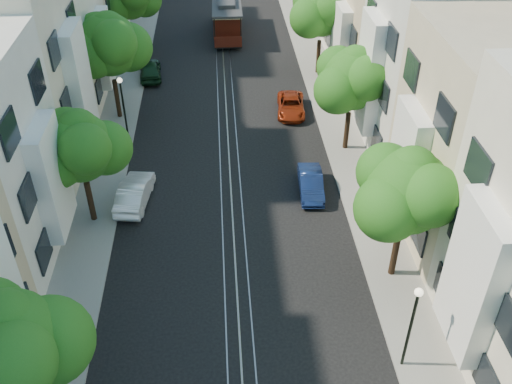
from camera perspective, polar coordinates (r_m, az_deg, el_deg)
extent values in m
plane|color=black|center=(42.03, -3.08, 9.78)|extent=(200.00, 200.00, 0.00)
cube|color=gray|center=(42.70, 6.84, 10.10)|extent=(2.50, 80.00, 0.12)
cube|color=gray|center=(42.56, -13.02, 9.31)|extent=(2.50, 80.00, 0.12)
cube|color=gray|center=(42.03, -3.84, 9.76)|extent=(0.06, 80.00, 0.02)
cube|color=gray|center=(42.03, -3.08, 9.79)|extent=(0.06, 80.00, 0.02)
cube|color=gray|center=(42.04, -2.32, 9.82)|extent=(0.06, 80.00, 0.02)
cube|color=tan|center=(42.03, -3.08, 9.78)|extent=(0.08, 80.00, 0.01)
cube|color=white|center=(21.47, 21.04, -8.17)|extent=(0.90, 3.04, 6.05)
cube|color=beige|center=(28.47, 22.49, 4.35)|extent=(7.00, 8.00, 10.00)
cube|color=white|center=(27.46, 14.94, 2.84)|extent=(0.90, 3.04, 5.50)
cube|color=silver|center=(34.54, 17.82, 12.90)|extent=(7.00, 8.00, 12.00)
cube|color=white|center=(33.75, 11.36, 11.59)|extent=(0.90, 3.04, 6.60)
cube|color=#C6B28C|center=(42.08, 13.90, 15.51)|extent=(7.00, 8.00, 9.00)
cube|color=white|center=(41.38, 8.55, 14.72)|extent=(0.90, 3.04, 4.95)
cube|color=white|center=(27.26, -19.93, 1.28)|extent=(0.90, 3.04, 5.39)
cube|color=beige|center=(34.31, -23.90, 11.12)|extent=(7.00, 8.00, 11.76)
cube|color=white|center=(33.60, -17.34, 10.32)|extent=(0.90, 3.04, 6.47)
cube|color=silver|center=(41.89, -20.46, 14.07)|extent=(7.00, 8.00, 8.82)
cube|color=white|center=(41.25, -15.05, 13.71)|extent=(0.90, 3.04, 4.85)
cube|color=white|center=(48.46, -13.77, 18.05)|extent=(0.90, 3.04, 5.66)
cylinder|color=black|center=(26.63, 13.72, -5.94)|extent=(0.30, 0.30, 2.45)
sphere|color=#235816|center=(24.49, 14.86, 0.07)|extent=(3.64, 3.64, 3.64)
sphere|color=#235816|center=(25.45, 16.77, 0.11)|extent=(2.91, 2.91, 2.91)
sphere|color=#235816|center=(23.86, 13.04, -1.60)|extent=(2.84, 2.84, 2.84)
sphere|color=#235816|center=(24.09, 15.35, 1.94)|extent=(2.18, 2.18, 2.18)
cylinder|color=black|center=(35.21, 9.06, 6.10)|extent=(0.30, 0.30, 2.38)
sphere|color=#235816|center=(33.66, 9.61, 11.05)|extent=(3.54, 3.54, 3.54)
sphere|color=#235816|center=(34.53, 11.18, 10.80)|extent=(2.83, 2.83, 2.83)
sphere|color=#235816|center=(32.97, 8.17, 10.05)|extent=(2.76, 2.76, 2.76)
sphere|color=#235816|center=(33.40, 9.90, 12.51)|extent=(2.12, 2.12, 2.12)
cylinder|color=black|center=(44.82, 6.25, 13.32)|extent=(0.30, 0.30, 2.52)
sphere|color=#235816|center=(43.55, 6.56, 17.63)|extent=(3.74, 3.74, 3.74)
sphere|color=#235816|center=(44.35, 7.88, 17.33)|extent=(3.00, 3.00, 3.00)
sphere|color=#235816|center=(42.84, 5.38, 16.96)|extent=(2.92, 2.92, 2.92)
sphere|color=#235816|center=(19.43, -23.76, -14.07)|extent=(3.64, 3.64, 3.64)
sphere|color=#235816|center=(19.67, -20.00, -13.83)|extent=(2.91, 2.91, 2.91)
sphere|color=#235816|center=(18.81, -24.06, -12.08)|extent=(2.18, 2.18, 2.18)
cylinder|color=black|center=(30.19, -16.22, -0.87)|extent=(0.30, 0.30, 2.27)
sphere|color=#235816|center=(28.43, -17.30, 4.29)|extent=(3.38, 3.38, 3.38)
sphere|color=#235816|center=(28.81, -14.86, 4.28)|extent=(2.70, 2.70, 2.70)
sphere|color=#235816|center=(28.26, -19.31, 2.90)|extent=(2.64, 2.64, 2.64)
sphere|color=#235816|center=(28.05, -17.39, 5.96)|extent=(2.03, 2.03, 2.03)
cylinder|color=black|center=(39.30, -13.72, 9.09)|extent=(0.30, 0.30, 2.62)
sphere|color=#235816|center=(37.80, -14.53, 14.08)|extent=(3.90, 3.90, 3.90)
sphere|color=#235816|center=(38.22, -12.67, 13.95)|extent=(3.12, 3.12, 3.12)
sphere|color=#235816|center=(37.46, -16.07, 13.11)|extent=(3.04, 3.04, 3.04)
sphere|color=#235816|center=(37.56, -14.57, 15.41)|extent=(2.34, 2.34, 2.34)
cylinder|color=black|center=(49.30, -12.08, 14.85)|extent=(0.30, 0.30, 2.38)
sphere|color=#235816|center=(47.78, -13.83, 17.85)|extent=(2.76, 2.76, 2.76)
cylinder|color=black|center=(22.57, 15.12, -13.16)|extent=(0.12, 0.12, 4.00)
sphere|color=#FFF2CC|center=(21.12, 15.98, -9.62)|extent=(0.32, 0.32, 0.32)
cylinder|color=black|center=(36.21, -13.04, 7.97)|extent=(0.12, 0.12, 4.00)
sphere|color=#FFF2CC|center=(35.33, -13.49, 10.81)|extent=(0.32, 0.32, 0.32)
cube|color=black|center=(52.47, -2.88, 15.90)|extent=(2.35, 7.92, 0.30)
cube|color=#4E160D|center=(52.06, -2.92, 17.12)|extent=(2.42, 4.96, 2.37)
cube|color=beige|center=(51.77, -2.95, 18.05)|extent=(2.47, 5.01, 0.59)
cube|color=#2D2D30|center=(51.65, -2.97, 18.46)|extent=(2.55, 7.93, 0.18)
imported|color=#0E1C47|center=(31.50, 5.51, 0.83)|extent=(1.43, 3.61, 1.17)
imported|color=maroon|center=(39.28, 3.51, 8.62)|extent=(2.16, 4.07, 1.09)
imported|color=white|center=(31.26, -12.04, -0.05)|extent=(1.91, 4.17, 1.32)
imported|color=black|center=(44.90, -10.54, 11.98)|extent=(1.96, 4.11, 1.35)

